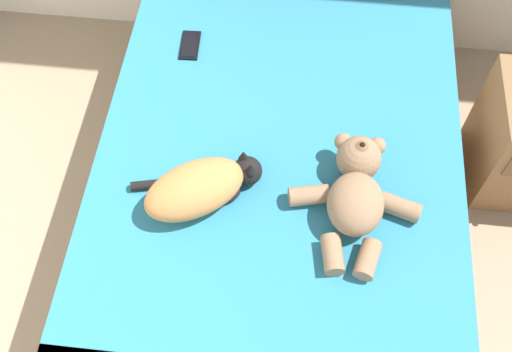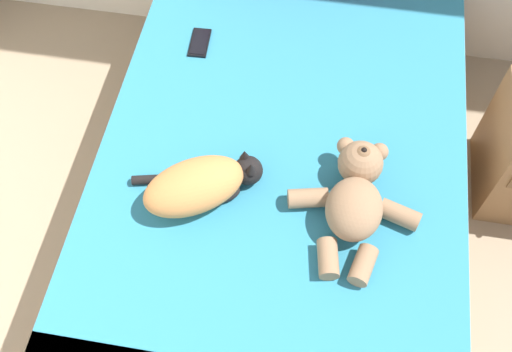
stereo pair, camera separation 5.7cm
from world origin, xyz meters
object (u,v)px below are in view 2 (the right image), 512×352
at_px(cat, 200,185).
at_px(cell_phone, 200,43).
at_px(bed, 278,198).
at_px(teddy_bear, 356,196).

bearing_deg(cat, cell_phone, 102.75).
distance_m(bed, cell_phone, 0.69).
bearing_deg(cat, teddy_bear, 4.68).
bearing_deg(bed, cell_phone, 128.27).
relative_size(cat, cell_phone, 2.89).
height_order(bed, cell_phone, cell_phone).
height_order(teddy_bear, cell_phone, teddy_bear).
xyz_separation_m(cat, teddy_bear, (0.50, 0.04, -0.00)).
bearing_deg(cell_phone, teddy_bear, -43.85).
height_order(bed, teddy_bear, teddy_bear).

